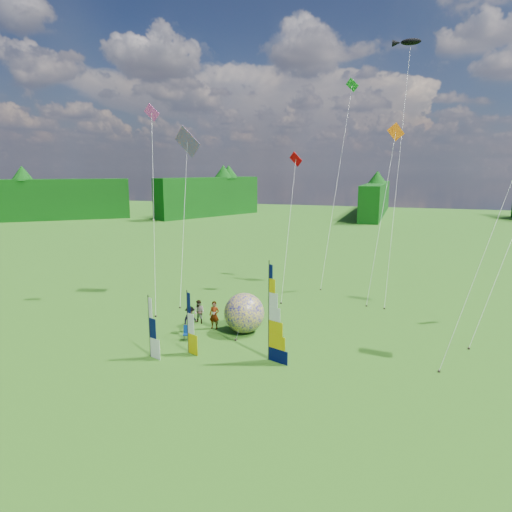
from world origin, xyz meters
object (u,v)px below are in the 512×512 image
(side_banner_far, at_px, (149,327))
(side_banner_left, at_px, (188,323))
(spectator_a, at_px, (214,315))
(bol_inflatable, at_px, (244,313))
(spectator_b, at_px, (199,312))
(spectator_d, at_px, (240,314))
(kite_whale, at_px, (399,154))
(feather_banner_main, at_px, (269,313))
(spectator_c, at_px, (190,319))
(camp_chair, at_px, (187,333))

(side_banner_far, bearing_deg, side_banner_left, 54.31)
(side_banner_left, xyz_separation_m, spectator_a, (-0.19, 4.19, -0.88))
(bol_inflatable, relative_size, spectator_b, 1.60)
(spectator_d, relative_size, kite_whale, 0.07)
(feather_banner_main, xyz_separation_m, spectator_c, (-6.14, 2.62, -1.87))
(bol_inflatable, height_order, spectator_d, bol_inflatable)
(side_banner_far, xyz_separation_m, spectator_a, (1.57, 5.41, -0.81))
(spectator_b, bearing_deg, feather_banner_main, -21.79)
(side_banner_left, bearing_deg, bol_inflatable, 87.61)
(spectator_a, bearing_deg, side_banner_far, -109.01)
(side_banner_far, bearing_deg, spectator_a, 93.46)
(side_banner_left, bearing_deg, spectator_b, 130.80)
(spectator_d, bearing_deg, spectator_b, 22.13)
(side_banner_far, distance_m, spectator_b, 6.11)
(side_banner_left, distance_m, spectator_d, 5.39)
(feather_banner_main, relative_size, side_banner_far, 1.56)
(bol_inflatable, bearing_deg, feather_banner_main, -52.93)
(spectator_b, relative_size, spectator_d, 0.97)
(spectator_a, relative_size, spectator_c, 1.09)
(side_banner_far, distance_m, kite_whale, 25.55)
(spectator_b, height_order, spectator_c, spectator_c)
(spectator_d, height_order, camp_chair, spectator_d)
(side_banner_far, height_order, spectator_b, side_banner_far)
(feather_banner_main, bearing_deg, side_banner_left, -152.83)
(bol_inflatable, relative_size, kite_whale, 0.11)
(bol_inflatable, xyz_separation_m, spectator_d, (-0.63, 0.96, -0.46))
(side_banner_left, distance_m, kite_whale, 23.74)
(side_banner_left, height_order, side_banner_far, side_banner_left)
(side_banner_far, bearing_deg, spectator_b, 108.15)
(camp_chair, height_order, kite_whale, kite_whale)
(side_banner_left, xyz_separation_m, bol_inflatable, (1.93, 4.18, -0.50))
(feather_banner_main, relative_size, spectator_a, 2.92)
(feather_banner_main, xyz_separation_m, bol_inflatable, (-2.77, 3.67, -1.42))
(spectator_c, bearing_deg, spectator_a, -33.99)
(side_banner_left, height_order, spectator_a, side_banner_left)
(bol_inflatable, relative_size, spectator_c, 1.53)
(spectator_d, distance_m, camp_chair, 4.11)
(side_banner_far, bearing_deg, spectator_c, 105.45)
(side_banner_left, height_order, spectator_d, side_banner_left)
(kite_whale, bearing_deg, side_banner_left, -100.54)
(spectator_b, height_order, camp_chair, spectator_b)
(side_banner_left, distance_m, bol_inflatable, 4.63)
(feather_banner_main, height_order, kite_whale, kite_whale)
(feather_banner_main, height_order, bol_inflatable, feather_banner_main)
(bol_inflatable, distance_m, camp_chair, 3.88)
(side_banner_left, distance_m, side_banner_far, 2.14)
(spectator_a, distance_m, camp_chair, 2.63)
(side_banner_left, bearing_deg, kite_whale, 82.95)
(spectator_b, bearing_deg, camp_chair, -65.43)
(side_banner_far, distance_m, spectator_a, 5.69)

